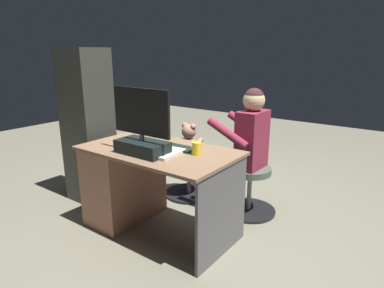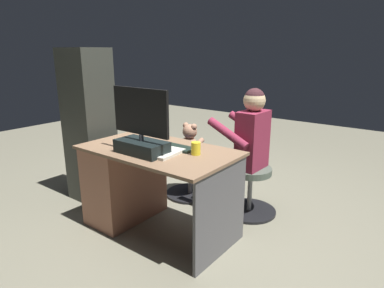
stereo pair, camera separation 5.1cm
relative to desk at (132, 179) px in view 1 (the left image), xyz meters
The scene contains 13 objects.
ground_plane 0.63m from the desk, 133.11° to the right, with size 10.00×10.00×0.00m, color #6F6C5A.
desk is the anchor object (origin of this frame).
monitor 0.62m from the desk, 152.22° to the left, with size 0.56×0.22×0.51m.
keyboard 0.55m from the desk, 166.44° to the right, with size 0.42×0.14×0.02m, color black.
computer_mouse 0.39m from the desk, 139.19° to the right, with size 0.06×0.10×0.04m, color #28262A.
cup 0.79m from the desk, behind, with size 0.07×0.07×0.10m, color yellow.
tv_remote 0.38m from the desk, 127.53° to the left, with size 0.04×0.15×0.02m, color black.
notebook_binder 0.60m from the desk, behind, with size 0.22×0.30×0.02m, color beige.
office_chair_teddy 0.77m from the desk, 96.53° to the right, with size 0.53×0.53×0.46m.
teddy_bear 0.80m from the desk, 96.44° to the right, with size 0.24×0.24×0.34m.
visitor_chair 1.13m from the desk, 135.74° to the right, with size 0.52×0.52×0.46m.
person 1.10m from the desk, 132.62° to the right, with size 0.55×0.49×1.21m.
equipment_rack 0.80m from the desk, ahead, with size 0.44×0.36×1.56m, color #2F312B.
Camera 1 is at (-1.77, 2.31, 1.53)m, focal length 31.09 mm.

